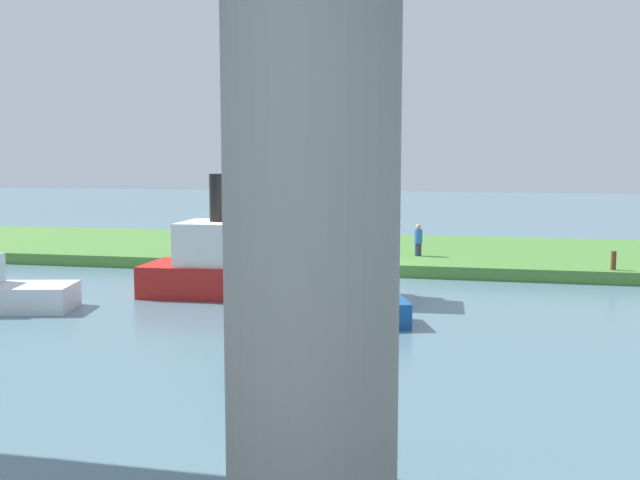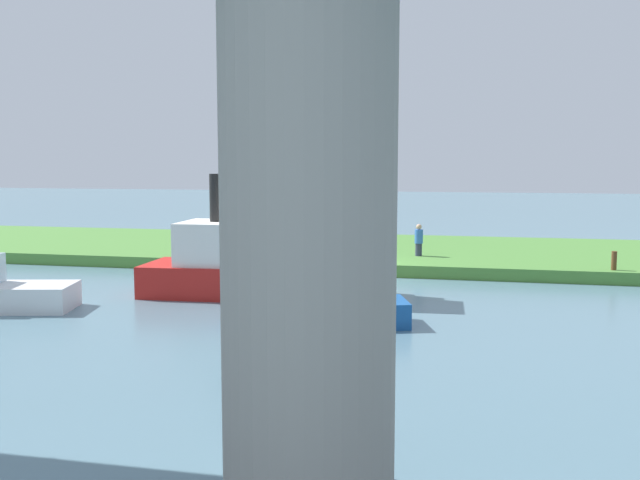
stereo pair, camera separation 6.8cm
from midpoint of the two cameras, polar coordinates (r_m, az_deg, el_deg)
ground_plane at (r=29.25m, az=2.64°, el=-2.86°), size 160.00×160.00×0.00m
grassy_bank at (r=35.08m, az=4.38°, el=-0.93°), size 80.00×12.00×0.50m
bridge_pylon at (r=9.46m, az=-0.71°, el=2.43°), size 2.32×2.32×8.01m
person_on_bank at (r=31.82m, az=7.82°, el=0.01°), size 0.47×0.47×1.39m
mooring_post at (r=29.68m, az=22.15°, el=-1.51°), size 0.20×0.20×0.72m
motorboat_white at (r=24.77m, az=-3.76°, el=-0.91°), size 8.33×3.19×4.19m
skiff_small at (r=20.48m, az=0.09°, el=-5.26°), size 4.88×2.97×1.53m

